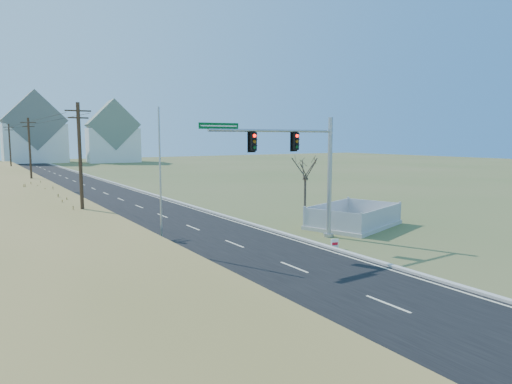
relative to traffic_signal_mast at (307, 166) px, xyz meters
name	(u,v)px	position (x,y,z in m)	size (l,w,h in m)	color
ground	(271,259)	(-4.48, -2.59, -4.72)	(260.00, 260.00, 0.00)	#4A5B2C
road	(77,182)	(-4.48, 47.41, -4.69)	(8.00, 180.00, 0.06)	black
curb	(106,181)	(-0.33, 47.41, -4.63)	(0.30, 180.00, 0.18)	#B2AFA8
utility_pole_near	(80,163)	(-10.98, 12.41, -0.04)	(1.80, 0.26, 9.00)	#422D1E
utility_pole_mid	(30,152)	(-10.98, 42.41, -0.04)	(1.80, 0.26, 9.00)	#422D1E
utility_pole_far	(10,148)	(-10.98, 72.41, -0.04)	(1.80, 0.26, 9.00)	#422D1E
condo_n	(34,133)	(-2.48, 109.41, 2.89)	(15.27, 10.20, 18.54)	silver
condo_ne	(113,136)	(15.52, 101.41, 2.11)	(14.12, 10.51, 16.52)	silver
traffic_signal_mast	(307,166)	(0.00, 0.00, 0.00)	(9.78, 0.72, 7.78)	#9EA0A5
fence_enclosure	(353,222)	(5.83, 1.76, -4.43)	(7.96, 6.59, 1.57)	#B7B5AD
open_sign	(335,244)	(0.02, -2.61, -4.42)	(0.45, 0.19, 0.56)	white
flagpole	(161,195)	(-8.78, 2.25, -1.45)	(0.37, 0.37, 8.20)	#B7B5AD
bare_tree	(305,166)	(2.52, 3.35, -0.28)	(2.08, 2.08, 5.51)	#4C3F33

